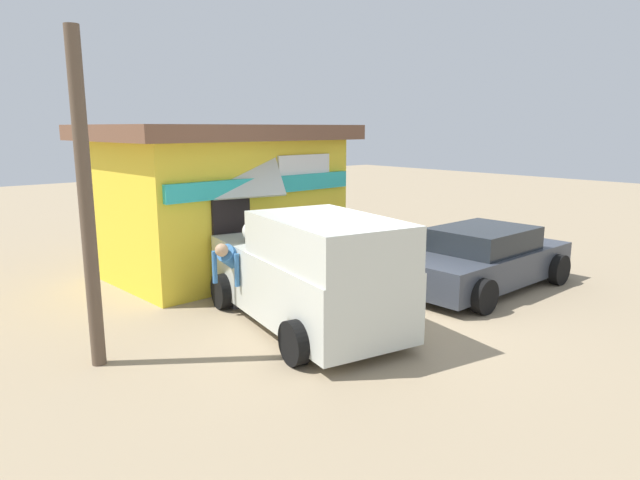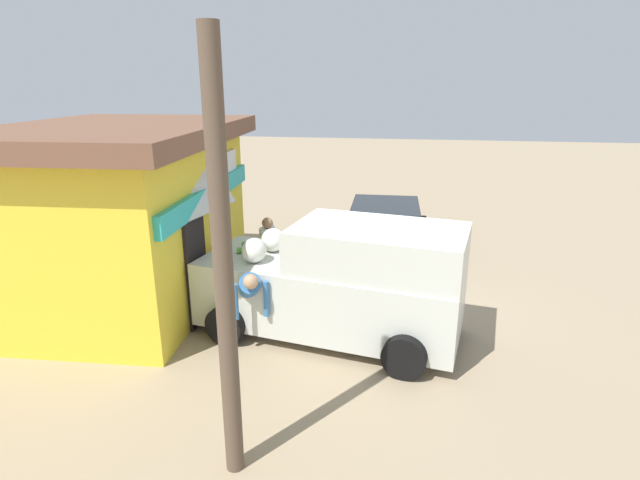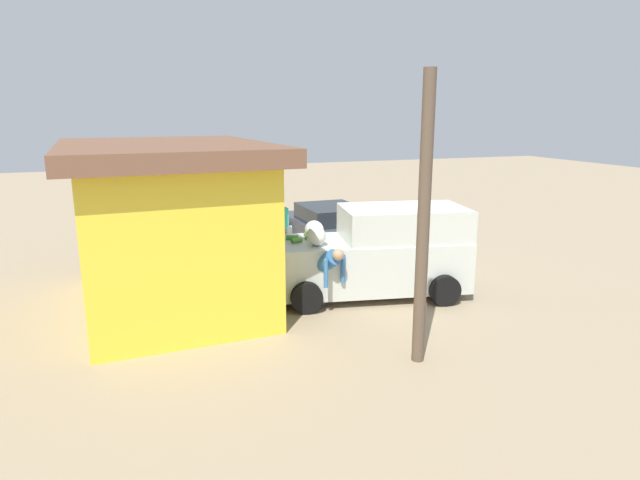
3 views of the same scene
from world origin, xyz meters
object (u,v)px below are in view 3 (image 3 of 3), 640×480
Objects in this scene: vendor_standing at (285,245)px; customer_bending at (325,270)px; parked_sedan at (331,228)px; paint_bucket at (265,260)px; unloaded_banana_pile at (215,294)px; delivery_van at (375,252)px; storefront_bar at (169,224)px.

vendor_standing is 1.16× the size of customer_bending.
parked_sedan is 2.71× the size of vendor_standing.
customer_bending is at bearing 157.84° from parked_sedan.
unloaded_banana_pile is at bearing 145.05° from paint_bucket.
unloaded_banana_pile is 2.98m from paint_bucket.
parked_sedan is 5.46m from unloaded_banana_pile.
vendor_standing is at bearing -175.56° from paint_bucket.
parked_sedan is 3.15× the size of customer_bending.
vendor_standing is at bearing 47.18° from delivery_van.
storefront_bar is at bearing 130.53° from paint_bucket.
storefront_bar is 1.79m from unloaded_banana_pile.
vendor_standing is 2.15m from unloaded_banana_pile.
storefront_bar is at bearing 124.69° from parked_sedan.
vendor_standing is at bearing 141.39° from parked_sedan.
delivery_van is at bearing -67.67° from customer_bending.
parked_sedan reaches higher than unloaded_banana_pile.
vendor_standing is (0.61, -2.68, -0.83)m from storefront_bar.
unloaded_banana_pile is (-0.26, -0.85, -1.55)m from storefront_bar.
unloaded_banana_pile is at bearing 115.46° from vendor_standing.
paint_bucket is at bearing -49.47° from storefront_bar.
storefront_bar reaches higher than vendor_standing.
customer_bending is (-4.86, 1.98, 0.25)m from parked_sedan.
delivery_van is at bearing -150.37° from paint_bucket.
unloaded_banana_pile is (1.21, 2.07, -0.67)m from customer_bending.
parked_sedan is (4.29, -0.58, -0.35)m from delivery_van.
paint_bucket is at bearing -34.95° from unloaded_banana_pile.
parked_sedan is at bearing -7.76° from delivery_van.
delivery_van is 3.61m from unloaded_banana_pile.
customer_bending is 3.93× the size of paint_bucket.
customer_bending is 2.49m from unloaded_banana_pile.
delivery_van reaches higher than paint_bucket.
storefront_bar reaches higher than unloaded_banana_pile.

